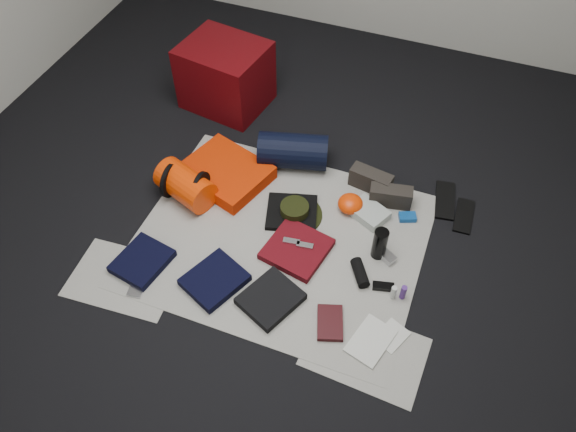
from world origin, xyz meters
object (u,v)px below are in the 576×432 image
(paperback_book, at_px, (330,323))
(stuff_sack, at_px, (186,185))
(sleeping_pad, at_px, (226,173))
(compact_camera, at_px, (387,257))
(red_cabinet, at_px, (225,75))
(navy_duffel, at_px, (293,151))
(water_bottle, at_px, (380,244))

(paperback_book, bearing_deg, stuff_sack, 135.83)
(sleeping_pad, xyz_separation_m, compact_camera, (1.10, -0.25, -0.03))
(red_cabinet, distance_m, stuff_sack, 0.94)
(stuff_sack, relative_size, navy_duffel, 0.81)
(compact_camera, xyz_separation_m, paperback_book, (-0.17, -0.50, -0.01))
(paperback_book, bearing_deg, sleeping_pad, 122.68)
(water_bottle, xyz_separation_m, compact_camera, (0.05, -0.01, -0.08))
(red_cabinet, bearing_deg, paperback_book, -40.56)
(paperback_book, bearing_deg, compact_camera, 52.96)
(navy_duffel, relative_size, water_bottle, 2.13)
(stuff_sack, height_order, paperback_book, stuff_sack)
(compact_camera, bearing_deg, stuff_sack, -149.98)
(compact_camera, bearing_deg, sleeping_pad, -161.80)
(stuff_sack, xyz_separation_m, navy_duffel, (0.50, 0.49, 0.01))
(red_cabinet, xyz_separation_m, compact_camera, (1.41, -0.94, -0.20))
(sleeping_pad, xyz_separation_m, stuff_sack, (-0.15, -0.23, 0.06))
(water_bottle, bearing_deg, compact_camera, -11.42)
(water_bottle, height_order, compact_camera, water_bottle)
(compact_camera, distance_m, paperback_book, 0.53)
(red_cabinet, distance_m, compact_camera, 1.71)
(compact_camera, height_order, paperback_book, compact_camera)
(navy_duffel, bearing_deg, water_bottle, -51.09)
(sleeping_pad, relative_size, water_bottle, 2.46)
(navy_duffel, bearing_deg, red_cabinet, 131.58)
(navy_duffel, distance_m, water_bottle, 0.86)
(compact_camera, bearing_deg, navy_duffel, 176.59)
(sleeping_pad, xyz_separation_m, paperback_book, (0.93, -0.75, -0.03))
(sleeping_pad, distance_m, stuff_sack, 0.28)
(water_bottle, bearing_deg, stuff_sack, 179.55)
(sleeping_pad, relative_size, paperback_book, 2.49)
(red_cabinet, distance_m, water_bottle, 1.65)
(red_cabinet, bearing_deg, compact_camera, -24.97)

